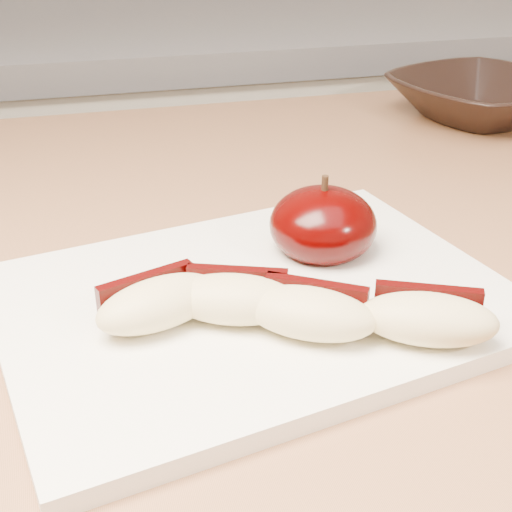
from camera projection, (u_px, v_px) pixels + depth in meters
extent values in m
cube|color=silver|center=(176.00, 284.00, 1.34)|extent=(2.40, 0.60, 0.90)
cube|color=slate|center=(160.00, 26.00, 1.12)|extent=(2.40, 0.62, 0.04)
cube|color=#9F6645|center=(296.00, 243.00, 0.54)|extent=(1.64, 0.64, 0.04)
cube|color=white|center=(256.00, 302.00, 0.42)|extent=(0.32, 0.26, 0.01)
ellipsoid|color=black|center=(323.00, 225.00, 0.46)|extent=(0.09, 0.09, 0.05)
cylinder|color=black|center=(325.00, 184.00, 0.44)|extent=(0.00, 0.00, 0.01)
ellipsoid|color=beige|center=(159.00, 303.00, 0.38)|extent=(0.08, 0.06, 0.03)
cube|color=black|center=(147.00, 293.00, 0.39)|extent=(0.06, 0.02, 0.02)
ellipsoid|color=beige|center=(234.00, 299.00, 0.38)|extent=(0.08, 0.06, 0.03)
cube|color=black|center=(237.00, 287.00, 0.40)|extent=(0.05, 0.03, 0.02)
ellipsoid|color=beige|center=(309.00, 313.00, 0.37)|extent=(0.08, 0.07, 0.03)
cube|color=black|center=(316.00, 301.00, 0.39)|extent=(0.05, 0.04, 0.02)
ellipsoid|color=beige|center=(428.00, 319.00, 0.37)|extent=(0.08, 0.06, 0.03)
cube|color=black|center=(427.00, 306.00, 0.38)|extent=(0.05, 0.03, 0.02)
imported|color=black|center=(481.00, 98.00, 0.75)|extent=(0.22, 0.22, 0.04)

